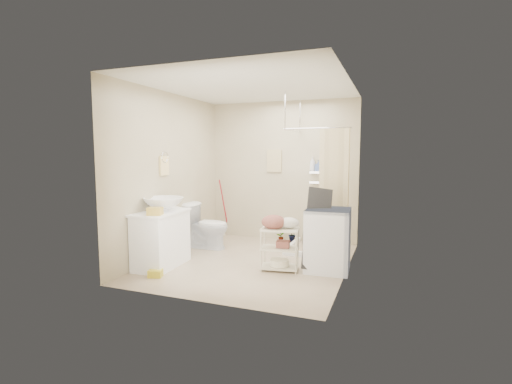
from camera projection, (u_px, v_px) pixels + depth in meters
floor at (252, 262)px, 5.61m from camera, size 3.20×3.20×0.00m
ceiling at (251, 87)px, 5.34m from camera, size 2.80×3.20×0.04m
wall_back at (282, 171)px, 6.97m from camera, size 2.80×0.04×2.60m
wall_front at (198, 185)px, 3.99m from camera, size 2.80×0.04×2.60m
wall_left at (171, 175)px, 5.97m from camera, size 0.04×3.20×2.60m
wall_right at (348, 179)px, 4.99m from camera, size 0.04×3.20×2.60m
vanity at (161, 239)px, 5.38m from camera, size 0.55×0.94×0.81m
sink at (163, 204)px, 5.38m from camera, size 0.70×0.70×0.20m
counter_basket at (155, 211)px, 5.03m from camera, size 0.22×0.19×0.11m
floor_basket at (155, 272)px, 4.93m from camera, size 0.30×0.26×0.14m
toilet at (207, 226)px, 6.43m from camera, size 0.77×0.45×0.78m
mop at (222, 208)px, 7.40m from camera, size 0.13×0.13×1.12m
potted_plant_a at (281, 234)px, 6.88m from camera, size 0.19×0.16×0.30m
potted_plant_b at (292, 234)px, 6.85m from camera, size 0.20×0.20×0.29m
hanging_towel at (274, 161)px, 6.98m from camera, size 0.28×0.03×0.42m
towel_ring at (164, 164)px, 5.75m from camera, size 0.04×0.22×0.34m
tp_holder at (175, 210)px, 6.06m from camera, size 0.08×0.12×0.14m
shower at (322, 189)px, 6.18m from camera, size 1.10×1.10×2.10m
shampoo_bottle_a at (313, 164)px, 6.68m from camera, size 0.12×0.12×0.26m
shampoo_bottle_b at (318, 166)px, 6.62m from camera, size 0.11×0.11×0.19m
washing_machine at (328, 240)px, 5.19m from camera, size 0.63×0.65×0.87m
laundry_rack at (280, 245)px, 5.20m from camera, size 0.56×0.38×0.72m
ironing_board at (317, 228)px, 5.15m from camera, size 0.35×0.22×1.20m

